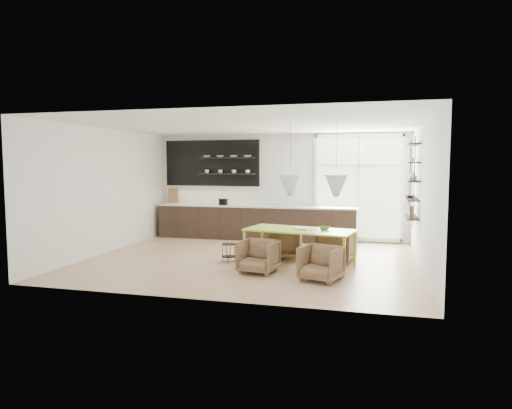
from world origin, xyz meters
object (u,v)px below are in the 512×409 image
(armchair_back_left, at_px, (286,244))
(armchair_front_right, at_px, (321,263))
(dining_table, at_px, (300,232))
(armchair_back_right, at_px, (336,246))
(armchair_front_left, at_px, (258,256))
(wire_stool, at_px, (229,250))

(armchair_back_left, bearing_deg, armchair_front_right, 113.68)
(dining_table, distance_m, armchair_back_right, 1.09)
(dining_table, relative_size, armchair_front_right, 3.30)
(armchair_back_right, bearing_deg, armchair_front_left, 56.07)
(dining_table, bearing_deg, wire_stool, -176.86)
(armchair_front_right, bearing_deg, wire_stool, 168.64)
(armchair_front_left, bearing_deg, dining_table, 49.93)
(armchair_front_left, height_order, wire_stool, armchair_front_left)
(dining_table, xyz_separation_m, wire_stool, (-1.56, 0.20, -0.48))
(armchair_back_right, bearing_deg, armchair_front_right, 95.74)
(dining_table, distance_m, armchair_back_left, 1.04)
(dining_table, height_order, armchair_back_right, dining_table)
(dining_table, xyz_separation_m, armchair_back_left, (-0.44, 0.85, -0.40))
(dining_table, bearing_deg, armchair_front_left, -126.94)
(dining_table, distance_m, armchair_front_right, 1.15)
(armchair_back_right, bearing_deg, wire_stool, 24.42)
(armchair_front_left, bearing_deg, armchair_front_right, -6.34)
(armchair_back_right, relative_size, armchair_front_left, 1.08)
(armchair_front_left, distance_m, armchair_front_right, 1.26)
(armchair_front_right, xyz_separation_m, wire_stool, (-2.09, 1.14, -0.07))
(dining_table, height_order, wire_stool, dining_table)
(dining_table, relative_size, armchair_back_right, 3.02)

